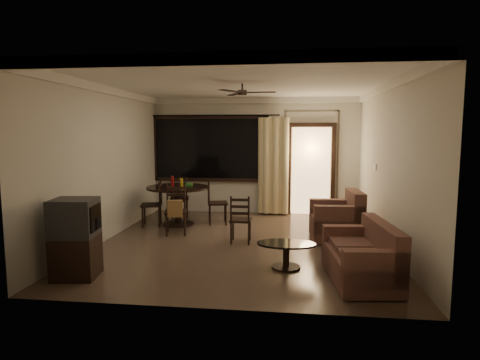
# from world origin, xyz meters

# --- Properties ---
(ground) EXTENTS (5.50, 5.50, 0.00)m
(ground) POSITION_xyz_m (0.00, 0.00, 0.00)
(ground) COLOR #7F6651
(ground) RESTS_ON ground
(room_shell) EXTENTS (5.50, 6.70, 5.50)m
(room_shell) POSITION_xyz_m (0.59, 1.77, 1.83)
(room_shell) COLOR beige
(room_shell) RESTS_ON ground
(dining_table) EXTENTS (1.32, 1.32, 1.04)m
(dining_table) POSITION_xyz_m (-1.53, 1.27, 0.65)
(dining_table) COLOR black
(dining_table) RESTS_ON ground
(dining_chair_west) EXTENTS (0.50, 0.50, 0.95)m
(dining_chair_west) POSITION_xyz_m (-2.04, 1.09, 0.28)
(dining_chair_west) COLOR black
(dining_chair_west) RESTS_ON ground
(dining_chair_east) EXTENTS (0.50, 0.50, 0.95)m
(dining_chair_east) POSITION_xyz_m (-0.71, 1.46, 0.28)
(dining_chair_east) COLOR black
(dining_chair_east) RESTS_ON ground
(dining_chair_south) EXTENTS (0.50, 0.55, 0.95)m
(dining_chair_south) POSITION_xyz_m (-1.34, 0.43, 0.31)
(dining_chair_south) COLOR black
(dining_chair_south) RESTS_ON ground
(dining_chair_north) EXTENTS (0.50, 0.50, 0.95)m
(dining_chair_north) POSITION_xyz_m (-1.70, 2.04, 0.28)
(dining_chair_north) COLOR black
(dining_chair_north) RESTS_ON ground
(tv_cabinet) EXTENTS (0.63, 0.58, 1.08)m
(tv_cabinet) POSITION_xyz_m (-2.05, -1.98, 0.54)
(tv_cabinet) COLOR black
(tv_cabinet) RESTS_ON ground
(sofa) EXTENTS (0.89, 1.49, 0.76)m
(sofa) POSITION_xyz_m (1.82, -1.64, 0.30)
(sofa) COLOR #492622
(sofa) RESTS_ON ground
(armchair) EXTENTS (0.93, 0.93, 0.89)m
(armchair) POSITION_xyz_m (1.74, 0.41, 0.37)
(armchair) COLOR #492622
(armchair) RESTS_ON ground
(coffee_table) EXTENTS (0.86, 0.51, 0.38)m
(coffee_table) POSITION_xyz_m (0.79, -1.28, 0.25)
(coffee_table) COLOR black
(coffee_table) RESTS_ON ground
(side_chair) EXTENTS (0.39, 0.39, 0.87)m
(side_chair) POSITION_xyz_m (-0.03, -0.00, 0.26)
(side_chair) COLOR black
(side_chair) RESTS_ON ground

